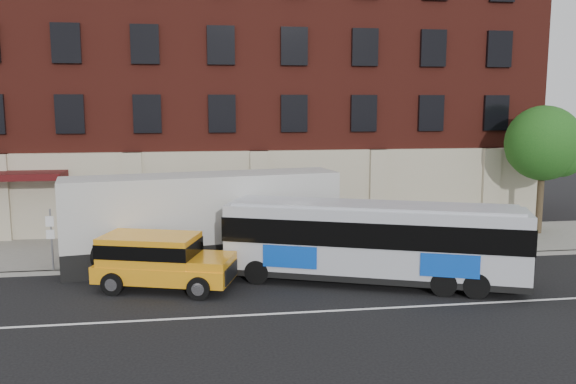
{
  "coord_description": "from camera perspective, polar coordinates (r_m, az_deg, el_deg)",
  "views": [
    {
      "loc": [
        -2.86,
        -17.09,
        6.47
      ],
      "look_at": [
        0.5,
        5.5,
        3.05
      ],
      "focal_mm": 37.3,
      "sensor_mm": 36.0,
      "label": 1
    }
  ],
  "objects": [
    {
      "name": "city_bus",
      "position": [
        21.71,
        8.13,
        -4.52
      ],
      "size": [
        10.74,
        5.92,
        2.91
      ],
      "color": "#B5B8C0",
      "rests_on": "ground"
    },
    {
      "name": "sidewalk",
      "position": [
        27.02,
        -2.14,
        -5.19
      ],
      "size": [
        60.0,
        6.0,
        0.15
      ],
      "primitive_type": "cube",
      "color": "gray",
      "rests_on": "ground"
    },
    {
      "name": "yellow_suv",
      "position": [
        21.48,
        -12.24,
        -6.18
      ],
      "size": [
        5.13,
        3.29,
        1.91
      ],
      "color": "#FFA018",
      "rests_on": "ground"
    },
    {
      "name": "lane_line",
      "position": [
        18.96,
        0.76,
        -11.43
      ],
      "size": [
        60.0,
        0.12,
        0.01
      ],
      "primitive_type": "cube",
      "color": "silver",
      "rests_on": "ground"
    },
    {
      "name": "shipping_container",
      "position": [
        24.34,
        -8.04,
        -2.63
      ],
      "size": [
        11.14,
        4.08,
        3.64
      ],
      "color": "black",
      "rests_on": "ground"
    },
    {
      "name": "sign_pole",
      "position": [
        24.43,
        -21.65,
        -3.95
      ],
      "size": [
        0.3,
        0.2,
        2.5
      ],
      "color": "gray",
      "rests_on": "ground"
    },
    {
      "name": "building",
      "position": [
        34.15,
        -3.72,
        10.37
      ],
      "size": [
        30.0,
        12.1,
        15.0
      ],
      "color": "#581C14",
      "rests_on": "sidewalk"
    },
    {
      "name": "street_tree",
      "position": [
        31.3,
        23.24,
        4.05
      ],
      "size": [
        3.6,
        3.6,
        6.2
      ],
      "color": "#35281A",
      "rests_on": "sidewalk"
    },
    {
      "name": "ground",
      "position": [
        18.5,
        1.01,
        -11.97
      ],
      "size": [
        120.0,
        120.0,
        0.0
      ],
      "primitive_type": "plane",
      "color": "black",
      "rests_on": "ground"
    },
    {
      "name": "kerb",
      "position": [
        24.13,
        -1.35,
        -6.86
      ],
      "size": [
        60.0,
        0.25,
        0.15
      ],
      "primitive_type": "cube",
      "color": "gray",
      "rests_on": "ground"
    }
  ]
}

